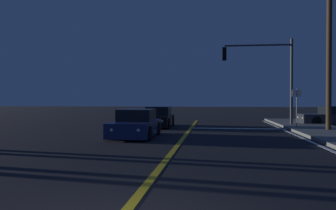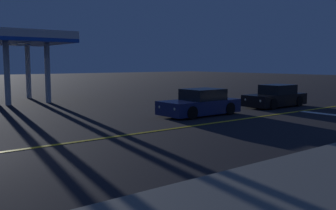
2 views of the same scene
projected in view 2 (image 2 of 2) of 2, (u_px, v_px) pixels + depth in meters
name	position (u px, v px, depth m)	size (l,w,h in m)	color
lane_line_center	(194.00, 126.00, 15.96)	(0.20, 31.99, 0.01)	gold
lane_line_edge_right	(314.00, 149.00, 11.61)	(0.16, 31.99, 0.01)	white
car_mid_block_black	(276.00, 97.00, 22.97)	(1.89, 4.36, 1.34)	black
car_following_oncoming_navy	(200.00, 104.00, 19.27)	(2.01, 4.33, 1.34)	navy
gas_station_canopy	(17.00, 40.00, 25.75)	(7.34, 5.77, 4.73)	silver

